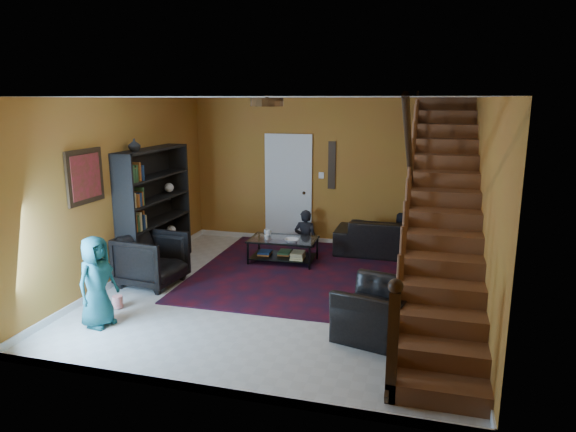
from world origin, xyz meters
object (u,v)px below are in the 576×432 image
(sofa, at_px, (400,238))
(coffee_table, at_px, (283,249))
(bookshelf, at_px, (155,211))
(armchair_left, at_px, (152,260))
(armchair_right, at_px, (378,310))

(sofa, bearing_deg, coffee_table, 26.24)
(sofa, height_order, coffee_table, sofa)
(bookshelf, height_order, coffee_table, bookshelf)
(armchair_left, bearing_deg, armchair_right, -97.63)
(bookshelf, bearing_deg, armchair_right, -22.97)
(armchair_right, xyz_separation_m, coffee_table, (-1.86, 2.39, -0.07))
(armchair_right, bearing_deg, bookshelf, -99.07)
(sofa, relative_size, armchair_right, 2.35)
(armchair_left, relative_size, armchair_right, 0.89)
(armchair_right, relative_size, coffee_table, 0.84)
(armchair_left, xyz_separation_m, coffee_table, (1.63, 1.55, -0.15))
(bookshelf, bearing_deg, sofa, 23.53)
(armchair_left, bearing_deg, sofa, -49.08)
(armchair_left, height_order, coffee_table, armchair_left)
(sofa, bearing_deg, bookshelf, 23.71)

